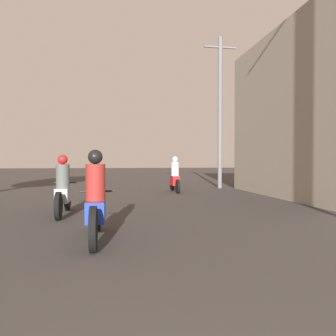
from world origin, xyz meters
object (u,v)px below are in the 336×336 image
motorcycle_blue (96,204)px  utility_pole_far (220,110)px  building_right_near (320,115)px  motorcycle_silver (63,191)px  motorcycle_red (175,178)px

motorcycle_blue → utility_pole_far: utility_pole_far is taller
motorcycle_blue → building_right_near: building_right_near is taller
motorcycle_silver → motorcycle_red: (3.81, 5.37, 0.01)m
motorcycle_blue → motorcycle_silver: size_ratio=1.00×
utility_pole_far → building_right_near: bearing=-56.3°
motorcycle_silver → utility_pole_far: bearing=45.3°
motorcycle_blue → motorcycle_red: (2.87, 8.15, 0.00)m
building_right_near → motorcycle_silver: bearing=-161.6°
utility_pole_far → motorcycle_blue: bearing=-119.0°
motorcycle_red → building_right_near: building_right_near is taller
motorcycle_silver → utility_pole_far: utility_pole_far is taller
motorcycle_red → building_right_near: bearing=-28.0°
motorcycle_silver → motorcycle_red: size_ratio=1.12×
motorcycle_silver → utility_pole_far: (6.34, 6.96, 3.23)m
utility_pole_far → motorcycle_red: bearing=-147.8°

